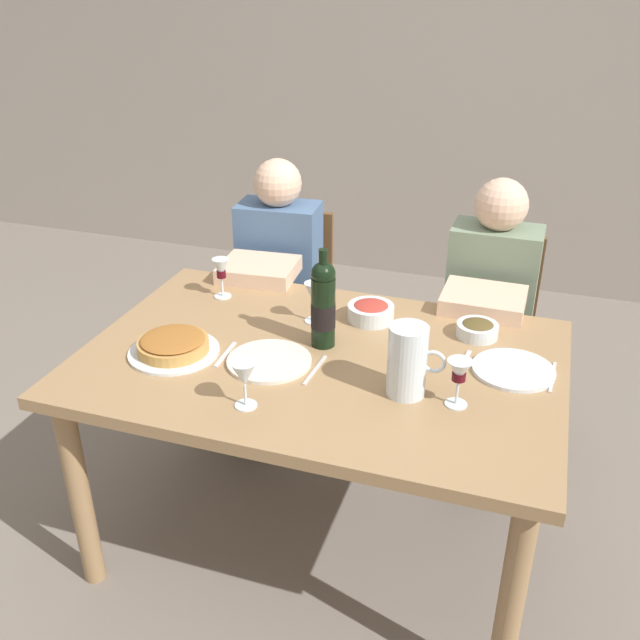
{
  "coord_description": "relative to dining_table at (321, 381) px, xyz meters",
  "views": [
    {
      "loc": [
        0.6,
        -1.82,
        1.87
      ],
      "look_at": [
        -0.03,
        0.08,
        0.85
      ],
      "focal_mm": 39.38,
      "sensor_mm": 36.0,
      "label": 1
    }
  ],
  "objects": [
    {
      "name": "diner_right",
      "position": [
        0.45,
        0.68,
        -0.05
      ],
      "size": [
        0.34,
        0.51,
        1.16
      ],
      "rotation": [
        0.0,
        0.0,
        3.12
      ],
      "color": "gray",
      "rests_on": "ground"
    },
    {
      "name": "diner_left",
      "position": [
        -0.44,
        0.68,
        -0.05
      ],
      "size": [
        0.36,
        0.52,
        1.16
      ],
      "rotation": [
        0.0,
        0.0,
        3.22
      ],
      "color": "#4C6B93",
      "rests_on": "ground"
    },
    {
      "name": "baked_tart",
      "position": [
        -0.45,
        -0.13,
        0.12
      ],
      "size": [
        0.29,
        0.29,
        0.06
      ],
      "color": "silver",
      "rests_on": "dining_table"
    },
    {
      "name": "chair_right",
      "position": [
        0.45,
        0.91,
        -0.17
      ],
      "size": [
        0.41,
        0.41,
        0.87
      ],
      "rotation": [
        0.0,
        0.0,
        3.12
      ],
      "color": "brown",
      "rests_on": "ground"
    },
    {
      "name": "knife_left_setting",
      "position": [
        0.01,
        -0.09,
        0.09
      ],
      "size": [
        0.02,
        0.18,
        0.0
      ],
      "primitive_type": "cube",
      "rotation": [
        0.0,
        0.0,
        1.52
      ],
      "color": "silver",
      "rests_on": "dining_table"
    },
    {
      "name": "water_pitcher",
      "position": [
        0.3,
        -0.12,
        0.19
      ],
      "size": [
        0.17,
        0.11,
        0.22
      ],
      "color": "silver",
      "rests_on": "dining_table"
    },
    {
      "name": "olive_bowl",
      "position": [
        0.45,
        0.29,
        0.12
      ],
      "size": [
        0.14,
        0.14,
        0.05
      ],
      "color": "silver",
      "rests_on": "dining_table"
    },
    {
      "name": "fork_left_setting",
      "position": [
        -0.29,
        -0.09,
        0.09
      ],
      "size": [
        0.02,
        0.16,
        0.0
      ],
      "primitive_type": "cube",
      "rotation": [
        0.0,
        0.0,
        1.62
      ],
      "color": "silver",
      "rests_on": "dining_table"
    },
    {
      "name": "wine_glass_spare",
      "position": [
        0.45,
        -0.14,
        0.2
      ],
      "size": [
        0.07,
        0.07,
        0.14
      ],
      "color": "silver",
      "rests_on": "dining_table"
    },
    {
      "name": "back_wall",
      "position": [
        0.0,
        2.53,
        0.73
      ],
      "size": [
        8.0,
        0.1,
        2.8
      ],
      "primitive_type": "cube",
      "color": "#A3998E",
      "rests_on": "ground"
    },
    {
      "name": "wine_bottle",
      "position": [
        -0.02,
        0.08,
        0.24
      ],
      "size": [
        0.08,
        0.08,
        0.33
      ],
      "color": "black",
      "rests_on": "dining_table"
    },
    {
      "name": "wine_glass_left_diner",
      "position": [
        -0.1,
        0.22,
        0.2
      ],
      "size": [
        0.06,
        0.06,
        0.15
      ],
      "color": "silver",
      "rests_on": "dining_table"
    },
    {
      "name": "wine_glass_centre",
      "position": [
        -0.11,
        -0.33,
        0.19
      ],
      "size": [
        0.07,
        0.07,
        0.14
      ],
      "color": "silver",
      "rests_on": "dining_table"
    },
    {
      "name": "wine_glass_right_diner",
      "position": [
        -0.48,
        0.3,
        0.2
      ],
      "size": [
        0.06,
        0.06,
        0.15
      ],
      "color": "silver",
      "rests_on": "dining_table"
    },
    {
      "name": "salad_bowl",
      "position": [
        0.09,
        0.29,
        0.13
      ],
      "size": [
        0.16,
        0.16,
        0.07
      ],
      "color": "silver",
      "rests_on": "dining_table"
    },
    {
      "name": "dinner_plate_left_setting",
      "position": [
        -0.14,
        -0.09,
        0.1
      ],
      "size": [
        0.26,
        0.26,
        0.01
      ],
      "primitive_type": "cylinder",
      "color": "silver",
      "rests_on": "dining_table"
    },
    {
      "name": "dinner_plate_right_setting",
      "position": [
        0.59,
        0.1,
        0.1
      ],
      "size": [
        0.25,
        0.25,
        0.01
      ],
      "primitive_type": "cylinder",
      "color": "silver",
      "rests_on": "dining_table"
    },
    {
      "name": "ground_plane",
      "position": [
        0.0,
        0.0,
        -0.67
      ],
      "size": [
        8.0,
        8.0,
        0.0
      ],
      "primitive_type": "plane",
      "color": "slate"
    },
    {
      "name": "dining_table",
      "position": [
        0.0,
        0.0,
        0.0
      ],
      "size": [
        1.5,
        1.0,
        0.76
      ],
      "color": "#9E7A51",
      "rests_on": "ground"
    },
    {
      "name": "chair_left",
      "position": [
        -0.46,
        0.92,
        -0.17
      ],
      "size": [
        0.43,
        0.43,
        0.87
      ],
      "rotation": [
        0.0,
        0.0,
        3.22
      ],
      "color": "brown",
      "rests_on": "ground"
    },
    {
      "name": "knife_right_setting",
      "position": [
        0.7,
        0.1,
        0.09
      ],
      "size": [
        0.02,
        0.18,
        0.0
      ],
      "primitive_type": "cube",
      "rotation": [
        0.0,
        0.0,
        1.52
      ],
      "color": "silver",
      "rests_on": "dining_table"
    },
    {
      "name": "spoon_right_setting",
      "position": [
        0.44,
        0.1,
        0.09
      ],
      "size": [
        0.03,
        0.16,
        0.0
      ],
      "primitive_type": "cube",
      "rotation": [
        0.0,
        0.0,
        1.47
      ],
      "color": "silver",
      "rests_on": "dining_table"
    }
  ]
}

